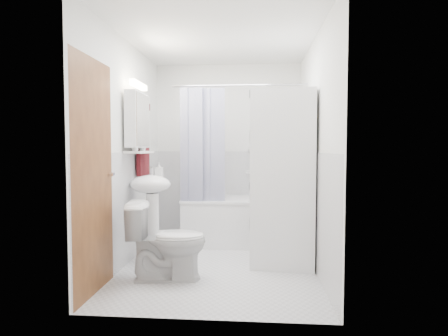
# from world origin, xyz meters

# --- Properties ---
(floor) EXTENTS (2.60, 2.60, 0.00)m
(floor) POSITION_xyz_m (0.00, 0.00, 0.00)
(floor) COLOR silver
(floor) RESTS_ON ground
(room_walls) EXTENTS (2.60, 2.60, 2.60)m
(room_walls) POSITION_xyz_m (0.00, 0.00, 1.49)
(room_walls) COLOR white
(room_walls) RESTS_ON ground
(wainscot) EXTENTS (1.98, 2.58, 2.58)m
(wainscot) POSITION_xyz_m (0.00, 0.29, 0.60)
(wainscot) COLOR silver
(wainscot) RESTS_ON ground
(door) EXTENTS (0.05, 2.00, 2.00)m
(door) POSITION_xyz_m (-0.95, -0.55, 1.00)
(door) COLOR brown
(door) RESTS_ON ground
(bathtub) EXTENTS (1.56, 0.74, 0.59)m
(bathtub) POSITION_xyz_m (0.24, 0.92, 0.33)
(bathtub) COLOR white
(bathtub) RESTS_ON ground
(tub_spout) EXTENTS (0.04, 0.12, 0.04)m
(tub_spout) POSITION_xyz_m (0.44, 1.25, 0.91)
(tub_spout) COLOR silver
(tub_spout) RESTS_ON room_walls
(curtain_rod) EXTENTS (1.74, 0.02, 0.02)m
(curtain_rod) POSITION_xyz_m (0.24, 0.61, 2.00)
(curtain_rod) COLOR silver
(curtain_rod) RESTS_ON room_walls
(shower_curtain) EXTENTS (0.55, 0.02, 1.45)m
(shower_curtain) POSITION_xyz_m (-0.26, 0.61, 1.25)
(shower_curtain) COLOR #15184B
(shower_curtain) RESTS_ON curtain_rod
(sink) EXTENTS (0.44, 0.37, 1.04)m
(sink) POSITION_xyz_m (-0.75, 0.07, 0.70)
(sink) COLOR white
(sink) RESTS_ON ground
(medicine_cabinet) EXTENTS (0.13, 0.50, 0.71)m
(medicine_cabinet) POSITION_xyz_m (-0.90, 0.10, 1.57)
(medicine_cabinet) COLOR white
(medicine_cabinet) RESTS_ON room_walls
(shelf) EXTENTS (0.18, 0.54, 0.02)m
(shelf) POSITION_xyz_m (-0.89, 0.10, 1.20)
(shelf) COLOR silver
(shelf) RESTS_ON room_walls
(shower_caddy) EXTENTS (0.22, 0.06, 0.02)m
(shower_caddy) POSITION_xyz_m (0.49, 1.24, 1.15)
(shower_caddy) COLOR silver
(shower_caddy) RESTS_ON room_walls
(towel) EXTENTS (0.07, 0.36, 0.87)m
(towel) POSITION_xyz_m (-0.94, 0.40, 1.37)
(towel) COLOR #511311
(towel) RESTS_ON room_walls
(washer_dryer) EXTENTS (0.72, 0.71, 1.84)m
(washer_dryer) POSITION_xyz_m (0.68, 0.11, 0.92)
(washer_dryer) COLOR white
(washer_dryer) RESTS_ON ground
(toilet) EXTENTS (0.79, 0.51, 0.72)m
(toilet) POSITION_xyz_m (-0.45, -0.48, 0.36)
(toilet) COLOR white
(toilet) RESTS_ON ground
(soap_pump) EXTENTS (0.08, 0.17, 0.08)m
(soap_pump) POSITION_xyz_m (-0.71, 0.25, 0.95)
(soap_pump) COLOR gray
(soap_pump) RESTS_ON sink
(shelf_bottle) EXTENTS (0.07, 0.18, 0.07)m
(shelf_bottle) POSITION_xyz_m (-0.89, -0.05, 1.25)
(shelf_bottle) COLOR gray
(shelf_bottle) RESTS_ON shelf
(shelf_cup) EXTENTS (0.10, 0.09, 0.10)m
(shelf_cup) POSITION_xyz_m (-0.89, 0.22, 1.26)
(shelf_cup) COLOR gray
(shelf_cup) RESTS_ON shelf
(shampoo_a) EXTENTS (0.13, 0.17, 0.13)m
(shampoo_a) POSITION_xyz_m (0.35, 1.24, 1.23)
(shampoo_a) COLOR gray
(shampoo_a) RESTS_ON shower_caddy
(shampoo_b) EXTENTS (0.08, 0.21, 0.08)m
(shampoo_b) POSITION_xyz_m (0.47, 1.24, 1.20)
(shampoo_b) COLOR #2837A0
(shampoo_b) RESTS_ON shower_caddy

